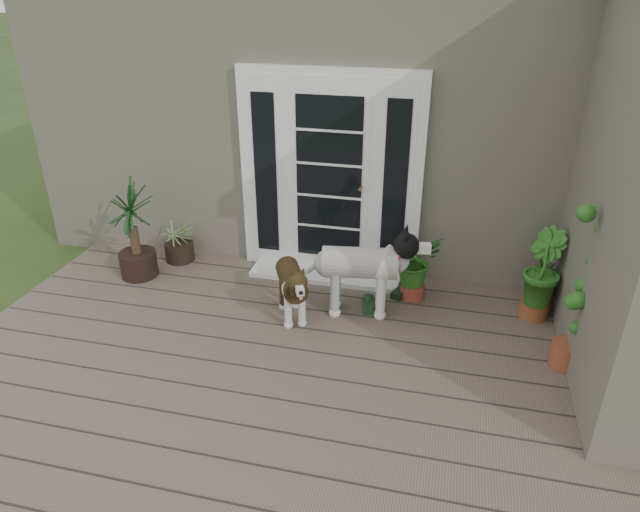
# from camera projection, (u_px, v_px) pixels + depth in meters

# --- Properties ---
(deck) EXTENTS (6.20, 4.60, 0.12)m
(deck) POSITION_uv_depth(u_px,v_px,m) (292.00, 407.00, 4.38)
(deck) COLOR #6B5B4C
(deck) RESTS_ON ground
(house_main) EXTENTS (7.40, 4.00, 3.10)m
(house_main) POSITION_uv_depth(u_px,v_px,m) (379.00, 102.00, 7.40)
(house_main) COLOR #665E54
(house_main) RESTS_ON ground
(door_unit) EXTENTS (1.90, 0.14, 2.15)m
(door_unit) POSITION_uv_depth(u_px,v_px,m) (330.00, 176.00, 5.82)
(door_unit) COLOR white
(door_unit) RESTS_ON deck
(door_step) EXTENTS (1.60, 0.40, 0.05)m
(door_step) POSITION_uv_depth(u_px,v_px,m) (325.00, 274.00, 6.12)
(door_step) COLOR white
(door_step) RESTS_ON deck
(brindle_dog) EXTENTS (0.59, 0.78, 0.60)m
(brindle_dog) POSITION_uv_depth(u_px,v_px,m) (292.00, 290.00, 5.28)
(brindle_dog) COLOR #3A2915
(brindle_dog) RESTS_ON deck
(white_dog) EXTENTS (0.99, 0.54, 0.79)m
(white_dog) POSITION_uv_depth(u_px,v_px,m) (359.00, 277.00, 5.32)
(white_dog) COLOR silver
(white_dog) RESTS_ON deck
(spider_plant) EXTENTS (0.69, 0.69, 0.57)m
(spider_plant) POSITION_uv_depth(u_px,v_px,m) (178.00, 237.00, 6.35)
(spider_plant) COLOR #899A5F
(spider_plant) RESTS_ON deck
(yucca) EXTENTS (0.92, 0.92, 1.08)m
(yucca) POSITION_uv_depth(u_px,v_px,m) (133.00, 230.00, 5.92)
(yucca) COLOR #113311
(yucca) RESTS_ON deck
(herb_a) EXTENTS (0.69, 0.69, 0.63)m
(herb_a) POSITION_uv_depth(u_px,v_px,m) (414.00, 269.00, 5.61)
(herb_a) COLOR #1D5618
(herb_a) RESTS_ON deck
(herb_b) EXTENTS (0.50, 0.50, 0.67)m
(herb_b) POSITION_uv_depth(u_px,v_px,m) (538.00, 286.00, 5.28)
(herb_b) COLOR #24611B
(herb_b) RESTS_ON deck
(herb_c) EXTENTS (0.47, 0.47, 0.53)m
(herb_c) POSITION_uv_depth(u_px,v_px,m) (542.00, 281.00, 5.49)
(herb_c) COLOR #164F1A
(herb_c) RESTS_ON deck
(sapling) EXTENTS (0.53, 0.53, 1.50)m
(sapling) POSITION_uv_depth(u_px,v_px,m) (584.00, 288.00, 4.41)
(sapling) COLOR #26631C
(sapling) RESTS_ON deck
(clog_left) EXTENTS (0.20, 0.32, 0.09)m
(clog_left) POSITION_uv_depth(u_px,v_px,m) (368.00, 304.00, 5.54)
(clog_left) COLOR #163717
(clog_left) RESTS_ON deck
(clog_right) EXTENTS (0.25, 0.34, 0.09)m
(clog_right) POSITION_uv_depth(u_px,v_px,m) (401.00, 291.00, 5.76)
(clog_right) COLOR black
(clog_right) RESTS_ON deck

